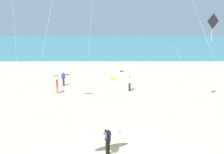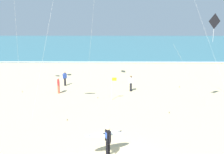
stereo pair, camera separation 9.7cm
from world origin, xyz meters
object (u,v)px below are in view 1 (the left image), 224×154
kite_diamond_charcoal_near (213,25)px  bystander_blue_top (64,78)px  lifeguard_flag (112,86)px  bystander_white_top (130,83)px  surfer_lead (107,137)px  bystander_red_top (58,85)px

kite_diamond_charcoal_near → bystander_blue_top: (-12.80, 6.32, -5.79)m
kite_diamond_charcoal_near → lifeguard_flag: 9.50m
bystander_white_top → lifeguard_flag: size_ratio=0.76×
bystander_blue_top → bystander_white_top: 7.20m
surfer_lead → bystander_blue_top: 14.64m
kite_diamond_charcoal_near → bystander_white_top: size_ratio=4.68×
bystander_blue_top → lifeguard_flag: 6.97m
surfer_lead → bystander_blue_top: size_ratio=1.39×
kite_diamond_charcoal_near → bystander_white_top: bearing=143.6°
kite_diamond_charcoal_near → bystander_white_top: (-5.88, 4.34, -5.79)m
surfer_lead → bystander_blue_top: bearing=109.5°
surfer_lead → bystander_red_top: size_ratio=1.39×
bystander_blue_top → bystander_white_top: bearing=-16.0°
bystander_white_top → bystander_red_top: size_ratio=1.00×
bystander_blue_top → lifeguard_flag: (5.11, -4.71, 0.45)m
lifeguard_flag → bystander_red_top: bearing=159.5°
bystander_red_top → lifeguard_flag: (5.19, -1.95, 0.45)m
surfer_lead → kite_diamond_charcoal_near: 12.23m
bystander_white_top → bystander_red_top: 7.04m
bystander_white_top → bystander_red_top: bearing=-173.6°
bystander_white_top → bystander_blue_top: bearing=164.0°
surfer_lead → kite_diamond_charcoal_near: kite_diamond_charcoal_near is taller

